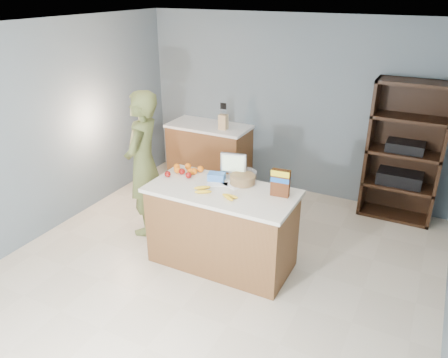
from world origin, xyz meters
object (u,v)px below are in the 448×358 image
at_px(tv, 233,164).
at_px(cereal_box, 280,181).
at_px(shelving_unit, 404,154).
at_px(person, 144,164).
at_px(counter_peninsula, 222,230).

distance_m(tv, cereal_box, 0.64).
height_order(shelving_unit, person, shelving_unit).
bearing_deg(shelving_unit, counter_peninsula, -127.11).
relative_size(counter_peninsula, shelving_unit, 0.87).
bearing_deg(cereal_box, shelving_unit, 63.15).
relative_size(counter_peninsula, person, 0.88).
bearing_deg(counter_peninsula, cereal_box, 13.32).
xyz_separation_m(shelving_unit, cereal_box, (-0.97, -1.91, 0.20)).
distance_m(counter_peninsula, shelving_unit, 2.61).
xyz_separation_m(counter_peninsula, cereal_box, (0.58, 0.14, 0.65)).
relative_size(shelving_unit, tv, 6.38).
relative_size(counter_peninsula, cereal_box, 5.57).
relative_size(shelving_unit, cereal_box, 6.42).
bearing_deg(counter_peninsula, shelving_unit, 52.89).
bearing_deg(cereal_box, tv, 162.85).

